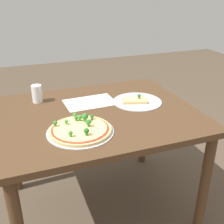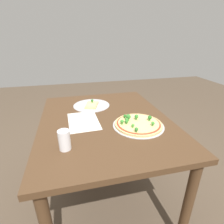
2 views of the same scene
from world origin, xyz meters
name	(u,v)px [view 1 (image 1 of 2)]	position (x,y,z in m)	size (l,w,h in m)	color
ground_plane	(100,207)	(0.00, 0.00, 0.00)	(8.00, 8.00, 0.00)	brown
dining_table	(98,126)	(0.00, 0.00, 0.64)	(1.17, 0.93, 0.74)	#4C331E
pizza_tray_whole	(80,129)	(0.16, 0.20, 0.75)	(0.35, 0.35, 0.07)	#B7B7BC
pizza_tray_slice	(136,101)	(-0.28, -0.06, 0.74)	(0.32, 0.32, 0.05)	#B7B7BC
drinking_cup	(37,94)	(0.31, -0.28, 0.79)	(0.06, 0.06, 0.11)	white
paper_menu	(90,102)	(0.00, -0.16, 0.74)	(0.32, 0.21, 0.00)	silver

